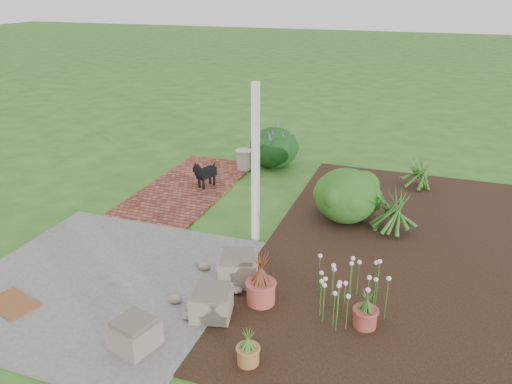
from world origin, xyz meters
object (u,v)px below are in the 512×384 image
(cream_ceramic_urn, at_px, (244,160))
(evergreen_shrub, at_px, (346,194))
(stone_trough_near, at_px, (135,335))
(black_dog, at_px, (205,172))

(cream_ceramic_urn, xyz_separation_m, evergreen_shrub, (2.52, -1.76, 0.24))
(stone_trough_near, distance_m, black_dog, 4.72)
(stone_trough_near, relative_size, evergreen_shrub, 0.41)
(stone_trough_near, bearing_deg, evergreen_shrub, 68.31)
(black_dog, bearing_deg, stone_trough_near, -52.12)
(cream_ceramic_urn, bearing_deg, stone_trough_near, -81.02)
(black_dog, distance_m, evergreen_shrub, 2.92)
(stone_trough_near, height_order, black_dog, black_dog)
(cream_ceramic_urn, relative_size, evergreen_shrub, 0.39)
(stone_trough_near, distance_m, cream_ceramic_urn, 5.87)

